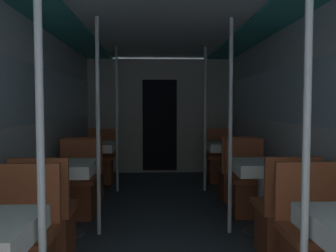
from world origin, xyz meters
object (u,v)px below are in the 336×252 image
(dining_table_left_2, at_px, (94,151))
(chair_right_near_2, at_px, (236,180))
(chair_left_near_1, at_px, (47,227))
(chair_left_near_2, at_px, (87,181))
(chair_right_far_2, at_px, (220,165))
(support_pole_right_0, at_px, (306,149))
(chair_right_far_1, at_px, (248,191))
(support_pole_right_1, at_px, (230,127))
(chair_left_far_1, at_px, (77,192))
(dining_table_left_1, at_px, (64,175))
(support_pole_left_1, at_px, (98,127))
(dining_table_right_2, at_px, (227,151))
(chair_right_near_1, at_px, (284,224))
(support_pole_left_0, at_px, (41,150))
(support_pole_left_2, at_px, (117,119))
(dining_table_right_1, at_px, (263,173))
(support_pole_right_2, at_px, (205,119))
(chair_left_far_2, at_px, (100,166))

(dining_table_left_2, xyz_separation_m, chair_right_near_2, (1.97, -0.61, -0.32))
(chair_left_near_1, relative_size, chair_left_near_2, 1.00)
(chair_left_near_1, height_order, chair_right_far_2, same)
(support_pole_right_0, distance_m, chair_right_far_1, 2.59)
(chair_right_far_1, relative_size, support_pole_right_1, 0.41)
(chair_left_far_1, height_order, dining_table_left_2, chair_left_far_1)
(chair_right_far_1, xyz_separation_m, chair_right_near_2, (0.00, 0.63, 0.00))
(dining_table_left_1, xyz_separation_m, support_pole_left_1, (0.34, 0.00, 0.46))
(chair_left_far_1, bearing_deg, chair_left_near_2, -90.00)
(chair_left_near_1, height_order, chair_right_near_2, same)
(chair_left_near_1, bearing_deg, chair_right_far_1, 31.63)
(dining_table_right_2, bearing_deg, chair_right_far_2, 90.00)
(dining_table_left_1, height_order, chair_right_near_1, chair_right_near_1)
(dining_table_left_1, xyz_separation_m, chair_right_far_2, (1.97, 2.44, -0.32))
(dining_table_left_1, bearing_deg, support_pole_left_0, -79.66)
(support_pole_right_1, bearing_deg, chair_right_far_2, 82.18)
(support_pole_left_2, xyz_separation_m, support_pole_right_0, (1.30, -3.67, 0.00))
(chair_left_near_1, xyz_separation_m, dining_table_right_2, (1.97, 2.44, 0.32))
(dining_table_right_1, height_order, chair_right_far_2, chair_right_far_2)
(chair_left_far_1, relative_size, support_pole_left_2, 0.41)
(dining_table_left_2, bearing_deg, chair_right_far_1, -32.07)
(support_pole_left_1, distance_m, dining_table_left_2, 1.92)
(dining_table_right_1, height_order, chair_right_near_1, chair_right_near_1)
(chair_right_near_2, bearing_deg, dining_table_left_2, 162.88)
(support_pole_left_0, bearing_deg, support_pole_right_0, 0.00)
(support_pole_left_0, bearing_deg, chair_right_far_1, 56.27)
(support_pole_left_2, xyz_separation_m, chair_right_near_2, (1.63, -0.61, -0.78))
(dining_table_right_1, xyz_separation_m, support_pole_right_2, (-0.34, 1.84, 0.46))
(chair_left_far_2, xyz_separation_m, support_pole_right_0, (1.63, -4.28, 0.78))
(chair_right_near_2, xyz_separation_m, support_pole_right_2, (-0.34, 0.61, 0.78))
(dining_table_left_1, bearing_deg, chair_left_far_1, 90.00)
(dining_table_right_1, bearing_deg, support_pole_left_0, -131.59)
(support_pole_left_0, bearing_deg, support_pole_left_1, 90.00)
(dining_table_left_1, relative_size, chair_left_far_2, 0.82)
(support_pole_right_1, relative_size, chair_right_far_2, 2.43)
(dining_table_right_1, height_order, chair_right_near_2, chair_right_near_2)
(chair_left_near_1, xyz_separation_m, chair_right_far_2, (1.97, 3.05, 0.00))
(chair_left_far_1, xyz_separation_m, dining_table_left_2, (0.00, 1.23, 0.32))
(dining_table_left_1, height_order, chair_left_far_1, chair_left_far_1)
(dining_table_left_2, bearing_deg, chair_left_near_2, -90.00)
(dining_table_right_1, relative_size, chair_right_far_2, 0.82)
(chair_right_far_1, bearing_deg, chair_right_far_2, -90.00)
(chair_left_far_1, xyz_separation_m, chair_left_near_2, (0.00, 0.63, 0.00))
(support_pole_left_1, relative_size, dining_table_right_1, 2.96)
(dining_table_right_1, xyz_separation_m, dining_table_right_2, (0.00, 1.84, 0.00))
(support_pole_right_0, height_order, chair_right_far_1, support_pole_right_0)
(chair_left_near_1, height_order, chair_left_far_1, same)
(support_pole_left_1, distance_m, dining_table_right_1, 1.70)
(chair_left_far_1, bearing_deg, support_pole_right_0, 123.73)
(support_pole_left_1, height_order, dining_table_right_1, support_pole_left_1)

